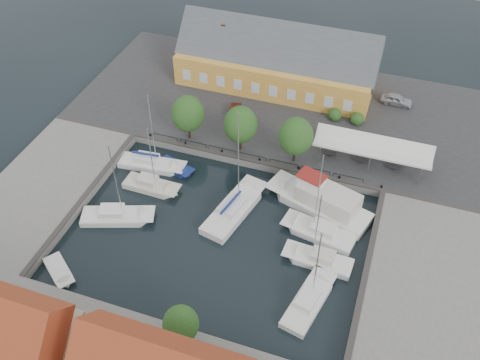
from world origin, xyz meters
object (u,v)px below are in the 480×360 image
Objects in this scene: west_boat_c at (116,217)px; launch_nw at (175,168)px; trawler at (322,202)px; car_red at (235,113)px; west_boat_b at (151,186)px; warehouse at (273,61)px; east_boat_a at (320,233)px; east_boat_c at (308,303)px; east_boat_b at (319,261)px; tent_canopy at (373,147)px; launch_sw at (59,272)px; center_sailboat at (234,210)px; car_silver at (397,100)px; west_boat_a at (151,165)px.

west_boat_c reaches higher than launch_nw.
trawler is at bearing -2.62° from launch_nw.
west_boat_b is at bearing -121.53° from car_red.
warehouse is 2.93× the size of west_boat_b.
east_boat_a is at bearing -79.26° from trawler.
east_boat_a reaches higher than east_boat_c.
tent_canopy is at bearing 81.11° from east_boat_b.
launch_sw is at bearing -158.33° from east_boat_b.
tent_canopy is 1.07× the size of trawler.
east_boat_b is (10.88, -3.91, -0.10)m from center_sailboat.
launch_sw is (-29.13, -40.20, -1.67)m from car_silver.
east_boat_a is at bearing 174.29° from car_silver.
warehouse is 41.81m from launch_sw.
trawler reaches higher than tent_canopy.
west_boat_c is at bearing -105.58° from launch_nw.
warehouse reaches higher than east_boat_c.
launch_nw is (1.31, 4.21, -0.17)m from west_boat_b.
east_boat_c is 24.85m from launch_nw.
launch_sw is (-27.64, -26.23, -3.59)m from tent_canopy.
tent_canopy is 31.35m from west_boat_c.
west_boat_b is at bearing 75.64° from west_boat_c.
launch_nw is at bearing 75.74° from launch_sw.
center_sailboat is 2.67× the size of launch_nw.
car_red is 0.35× the size of west_boat_c.
east_boat_c is 27.07m from west_boat_a.
car_silver is 35.88m from east_boat_c.
east_boat_a is at bearing -10.57° from west_boat_a.
car_red is 0.41× the size of west_boat_b.
car_silver is at bearing 83.95° from tent_canopy.
east_boat_a is 9.23m from east_boat_c.
tent_canopy is at bearing 178.50° from car_silver.
east_boat_a is at bearing -1.81° from west_boat_b.
car_silver is 35.32m from west_boat_a.
warehouse reaches higher than tent_canopy.
car_red is 0.39× the size of east_boat_b.
east_boat_a is at bearing -0.75° from center_sailboat.
east_boat_a is (-4.79, -26.44, -1.49)m from car_silver.
west_boat_b is at bearing -64.29° from west_boat_a.
warehouse is 2.43× the size of east_boat_a.
center_sailboat is at bearing -157.54° from trawler.
tent_canopy reaches higher than car_red.
car_red is (-18.98, 3.84, -2.03)m from tent_canopy.
west_boat_b is (-10.79, 0.53, -0.10)m from center_sailboat.
west_boat_b reaches higher than tent_canopy.
car_silver is 32.61m from launch_nw.
car_red is 19.35m from trawler.
center_sailboat reaches higher than car_red.
trawler is 4.14m from east_boat_a.
east_boat_c is (0.12, -5.41, -0.00)m from east_boat_b.
center_sailboat is 1.44× the size of west_boat_b.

